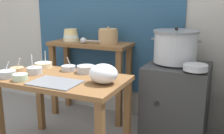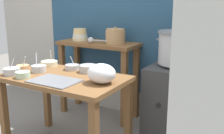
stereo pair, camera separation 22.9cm
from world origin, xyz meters
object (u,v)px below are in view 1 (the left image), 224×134
Objects in this scene: steamer_pot at (175,46)px; ladle at (84,41)px; serving_tray at (55,83)px; wide_pan at (195,67)px; prep_bowl_4 at (20,77)px; prep_bowl_1 at (68,68)px; prep_bowl_6 at (17,70)px; prep_bowl_5 at (7,74)px; prep_table at (63,89)px; stove_block at (176,101)px; back_shelf_table at (90,61)px; plastic_bag at (103,74)px; clay_pot at (108,36)px; prep_bowl_2 at (35,70)px; prep_bowl_3 at (86,69)px; bowl_stack_enamel at (71,35)px; prep_bowl_0 at (43,65)px.

ladle is (-1.02, -0.00, -0.00)m from steamer_pot.
steamer_pot is 1.21m from serving_tray.
prep_bowl_4 is at bearing -151.76° from wide_pan.
prep_bowl_6 is (-0.39, -0.26, 0.00)m from prep_bowl_1.
ladle is at bearing 168.85° from wide_pan.
prep_bowl_5 is at bearing -130.14° from prep_bowl_1.
wide_pan is 1.61m from prep_bowl_6.
prep_table is 1.14m from steamer_pot.
serving_tray is at bearing 10.03° from prep_bowl_4.
stove_block is 2.62× the size of ladle.
back_shelf_table is 3.99× the size of plastic_bag.
clay_pot is 1.24× the size of prep_bowl_2.
steamer_pot is 0.89m from prep_bowl_3.
prep_bowl_3 is at bearing 80.78° from serving_tray.
prep_bowl_6 is at bearing -174.12° from prep_table.
prep_table is 0.44m from plastic_bag.
steamer_pot reaches higher than stove_block.
clay_pot is 1.04m from serving_tray.
stove_block is 5.54× the size of prep_bowl_1.
prep_bowl_2 is (-0.11, -0.85, 0.07)m from back_shelf_table.
wide_pan is 1.16m from prep_bowl_1.
serving_tray is 0.52m from prep_bowl_6.
prep_bowl_1 reaches higher than prep_bowl_6.
prep_bowl_5 is (-0.25, -1.04, 0.07)m from back_shelf_table.
plastic_bag is (0.85, -0.86, -0.17)m from bowl_stack_enamel.
prep_bowl_3 is at bearing 25.37° from prep_bowl_6.
prep_bowl_3 is (0.29, -0.62, 0.08)m from back_shelf_table.
back_shelf_table is 0.86m from prep_bowl_2.
clay_pot is at bearing -0.94° from bowl_stack_enamel.
prep_bowl_3 is (0.06, -0.62, -0.23)m from clay_pot.
prep_bowl_5 is at bearing -167.05° from plastic_bag.
serving_tray is at bearing -13.48° from prep_bowl_6.
clay_pot reaches higher than prep_bowl_0.
steamer_pot is 1.35m from prep_bowl_2.
plastic_bag is 1.35× the size of prep_bowl_2.
ladle is at bearing 81.97° from prep_bowl_2.
prep_bowl_2 is at bearing -150.44° from prep_bowl_3.
prep_bowl_4 is at bearing -81.81° from prep_bowl_2.
prep_bowl_4 is (-0.19, -0.44, 0.00)m from prep_bowl_1.
prep_bowl_4 is (-1.13, -0.93, 0.37)m from stove_block.
prep_bowl_0 is at bearing -106.81° from back_shelf_table.
prep_table is 2.27× the size of steamer_pot.
prep_bowl_3 reaches higher than prep_bowl_4.
bowl_stack_enamel is at bearing 96.88° from prep_bowl_0.
prep_bowl_1 is at bearing 45.52° from prep_bowl_2.
wide_pan is at bearing -16.10° from back_shelf_table.
prep_bowl_6 is (-0.51, -0.89, -0.23)m from clay_pot.
prep_bowl_1 is (0.12, -0.51, -0.19)m from ladle.
prep_bowl_3 reaches higher than stove_block.
bowl_stack_enamel is 0.67m from prep_bowl_0.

